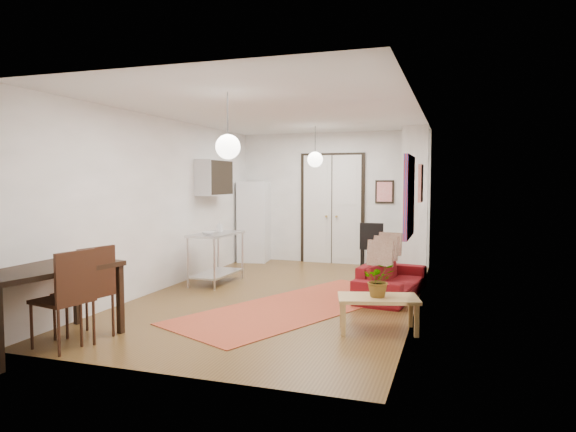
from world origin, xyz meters
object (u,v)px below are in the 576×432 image
(kitchen_counter, at_px, (216,251))
(fridge, at_px, (254,221))
(black_side_chair, at_px, (373,242))
(coffee_table, at_px, (378,301))
(dining_table, at_px, (42,276))
(sofa, at_px, (392,279))
(dining_chair_near, at_px, (90,283))
(dining_chair_far, at_px, (69,288))

(kitchen_counter, height_order, fridge, fridge)
(black_side_chair, bearing_deg, coffee_table, 96.01)
(kitchen_counter, xyz_separation_m, dining_table, (-0.30, -3.75, 0.20))
(sofa, xyz_separation_m, black_side_chair, (-0.64, 2.22, 0.32))
(sofa, bearing_deg, black_side_chair, 24.13)
(dining_chair_near, bearing_deg, dining_table, -18.57)
(kitchen_counter, bearing_deg, fridge, 98.65)
(sofa, bearing_deg, fridge, 60.38)
(dining_chair_near, xyz_separation_m, black_side_chair, (2.51, 5.43, -0.05))
(coffee_table, xyz_separation_m, fridge, (-3.49, 4.61, 0.54))
(dining_chair_near, bearing_deg, dining_chair_far, 11.99)
(kitchen_counter, relative_size, dining_table, 0.69)
(dining_table, bearing_deg, coffee_table, 25.88)
(sofa, xyz_separation_m, dining_chair_far, (-3.16, -3.55, 0.36))
(kitchen_counter, relative_size, black_side_chair, 1.20)
(kitchen_counter, distance_m, dining_chair_near, 3.30)
(black_side_chair, bearing_deg, kitchen_counter, 37.09)
(dining_chair_near, height_order, dining_chair_far, same)
(fridge, relative_size, dining_chair_near, 1.67)
(coffee_table, bearing_deg, dining_chair_near, -158.93)
(sofa, xyz_separation_m, kitchen_counter, (-3.12, 0.08, 0.31))
(coffee_table, bearing_deg, kitchen_counter, 147.25)
(dining_table, bearing_deg, kitchen_counter, 85.39)
(sofa, height_order, dining_table, dining_table)
(dining_chair_far, bearing_deg, coffee_table, 128.11)
(fridge, xyz_separation_m, dining_chair_near, (0.27, -5.85, -0.28))
(fridge, height_order, dining_table, fridge)
(fridge, distance_m, dining_table, 6.30)
(kitchen_counter, height_order, dining_table, kitchen_counter)
(sofa, relative_size, fridge, 1.03)
(sofa, xyz_separation_m, dining_table, (-3.42, -3.66, 0.51))
(dining_table, xyz_separation_m, dining_chair_near, (0.27, 0.45, -0.15))
(fridge, relative_size, black_side_chair, 1.82)
(sofa, relative_size, dining_chair_far, 1.73)
(kitchen_counter, bearing_deg, coffee_table, -30.84)
(dining_table, bearing_deg, sofa, 46.95)
(dining_table, relative_size, dining_chair_near, 1.60)
(kitchen_counter, xyz_separation_m, dining_chair_far, (-0.04, -3.63, 0.05))
(coffee_table, xyz_separation_m, black_side_chair, (-0.71, 4.19, 0.22))
(coffee_table, xyz_separation_m, dining_chair_far, (-3.22, -1.58, 0.27))
(coffee_table, distance_m, dining_chair_far, 3.60)
(fridge, relative_size, dining_table, 1.04)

